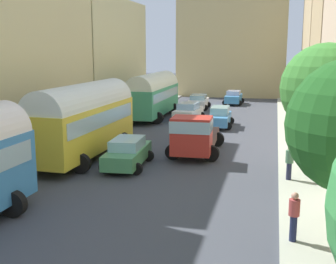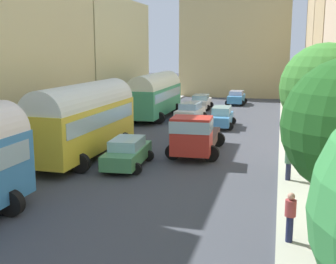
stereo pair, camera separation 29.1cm
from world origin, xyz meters
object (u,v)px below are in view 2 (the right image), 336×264
car_2 (127,152)px  parked_bus_2 (155,94)px  pedestrian_2 (290,216)px  cargo_truck_0 (195,135)px  pedestrian_1 (317,145)px  car_3 (190,112)px  pedestrian_0 (289,162)px  car_1 (236,98)px  car_0 (222,117)px  car_4 (201,102)px  parked_bus_1 (84,117)px

car_2 → parked_bus_2: bearing=100.9°
pedestrian_2 → car_2: bearing=137.0°
cargo_truck_0 → car_2: 4.41m
pedestrian_1 → pedestrian_2: size_ratio=1.03×
car_3 → pedestrian_0: (7.98, -16.26, 0.21)m
car_1 → pedestrian_0: pedestrian_0 is taller
cargo_truck_0 → car_2: size_ratio=1.48×
parked_bus_2 → car_2: (3.09, -16.07, -1.42)m
car_0 → car_1: size_ratio=1.11×
parked_bus_2 → car_4: bearing=67.2°
parked_bus_1 → car_3: 14.70m
car_3 → pedestrian_2: bearing=-71.0°
cargo_truck_0 → pedestrian_0: size_ratio=3.77×
cargo_truck_0 → car_0: size_ratio=1.53×
car_0 → car_3: car_0 is taller
parked_bus_2 → car_3: parked_bus_2 is taller
parked_bus_1 → parked_bus_2: 14.86m
car_0 → pedestrian_1: size_ratio=2.38×
car_3 → car_0: bearing=-38.5°
parked_bus_2 → pedestrian_0: 20.32m
car_1 → pedestrian_1: (6.77, -24.33, 0.25)m
car_3 → car_4: car_3 is taller
cargo_truck_0 → pedestrian_0: 6.54m
car_3 → car_4: size_ratio=1.04×
parked_bus_1 → car_0: parked_bus_1 is taller
car_1 → car_3: bearing=-103.0°
car_0 → pedestrian_2: pedestrian_2 is taller
car_1 → car_4: size_ratio=0.92×
cargo_truck_0 → pedestrian_2: size_ratio=3.74×
parked_bus_2 → car_4: parked_bus_2 is taller
car_2 → pedestrian_0: 8.24m
pedestrian_1 → car_1: bearing=105.5°
parked_bus_2 → car_1: parked_bus_2 is taller
car_1 → car_2: (-2.98, -27.48, 0.00)m
parked_bus_1 → car_1: (5.97, 26.27, -1.58)m
cargo_truck_0 → car_2: bearing=-133.4°
pedestrian_1 → car_3: bearing=127.7°
parked_bus_1 → cargo_truck_0: bearing=18.2°
pedestrian_0 → parked_bus_2: bearing=123.8°
car_2 → pedestrian_2: bearing=-43.0°
pedestrian_2 → parked_bus_2: bearing=115.4°
car_4 → car_2: bearing=-89.5°
car_2 → car_4: size_ratio=1.05×
car_4 → cargo_truck_0: bearing=-80.8°
car_4 → pedestrian_0: size_ratio=2.42×
car_1 → car_2: car_2 is taller
car_1 → pedestrian_0: bearing=-79.5°
parked_bus_1 → pedestrian_0: 11.44m
car_1 → pedestrian_0: 28.74m
car_3 → car_4: (-0.42, 7.48, -0.04)m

